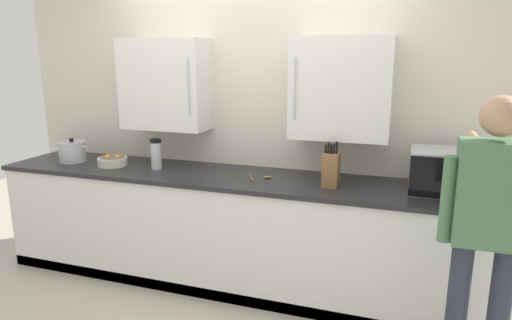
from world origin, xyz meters
name	(u,v)px	position (x,y,z in m)	size (l,w,h in m)	color
back_wall_tiled	(254,103)	(0.00, 0.96, 1.45)	(4.35, 0.44, 2.81)	beige
counter_unit	(240,231)	(0.00, 0.61, 0.45)	(4.08, 0.71, 0.91)	white
microwave_oven	(449,172)	(1.50, 0.65, 1.06)	(0.55, 0.41, 0.29)	#B7BABF
knife_block	(331,169)	(0.71, 0.56, 1.04)	(0.11, 0.15, 0.33)	brown
thermos_flask	(156,154)	(-0.74, 0.60, 1.04)	(0.09, 0.09, 0.25)	#B7BABF
fruit_bowl	(112,161)	(-1.15, 0.58, 0.95)	(0.25, 0.25, 0.10)	beige
stock_pot	(73,151)	(-1.57, 0.59, 1.00)	(0.33, 0.23, 0.21)	#B7BABF
wooden_spoon	(260,177)	(0.17, 0.59, 0.92)	(0.20, 0.18, 0.02)	brown
person_figure	(487,225)	(1.63, -0.15, 0.99)	(0.44, 0.61, 1.64)	#282D3D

